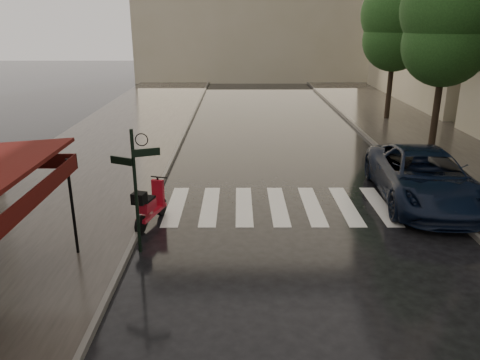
{
  "coord_description": "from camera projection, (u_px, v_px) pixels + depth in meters",
  "views": [
    {
      "loc": [
        1.22,
        -7.37,
        5.44
      ],
      "look_at": [
        1.27,
        4.38,
        1.4
      ],
      "focal_mm": 35.0,
      "sensor_mm": 36.0,
      "label": 1
    }
  ],
  "objects": [
    {
      "name": "parked_car",
      "position": [
        424.0,
        177.0,
        14.54
      ],
      "size": [
        3.1,
        5.99,
        1.61
      ],
      "primitive_type": "imported",
      "rotation": [
        0.0,
        0.0,
        -0.07
      ],
      "color": "black",
      "rests_on": "ground"
    },
    {
      "name": "crosswalk",
      "position": [
        295.0,
        206.0,
        14.41
      ],
      "size": [
        7.85,
        3.2,
        0.01
      ],
      "color": "silver",
      "rests_on": "ground"
    },
    {
      "name": "scooter",
      "position": [
        150.0,
        206.0,
        12.91
      ],
      "size": [
        0.78,
        1.8,
        1.21
      ],
      "rotation": [
        0.0,
        0.0,
        -0.27
      ],
      "color": "black",
      "rests_on": "ground"
    },
    {
      "name": "sidewalk_far",
      "position": [
        448.0,
        152.0,
        20.1
      ],
      "size": [
        5.5,
        60.0,
        0.12
      ],
      "primitive_type": "cube",
      "color": "#38332D",
      "rests_on": "ground"
    },
    {
      "name": "curb_far",
      "position": [
        383.0,
        151.0,
        20.08
      ],
      "size": [
        0.12,
        60.0,
        0.16
      ],
      "primitive_type": "cube",
      "color": "#595651",
      "rests_on": "ground"
    },
    {
      "name": "ground",
      "position": [
        173.0,
        327.0,
        8.73
      ],
      "size": [
        120.0,
        120.0,
        0.0
      ],
      "primitive_type": "plane",
      "color": "black",
      "rests_on": "ground"
    },
    {
      "name": "signpost",
      "position": [
        135.0,
        182.0,
        10.97
      ],
      "size": [
        1.17,
        0.29,
        3.1
      ],
      "color": "black",
      "rests_on": "ground"
    },
    {
      "name": "tree_mid",
      "position": [
        449.0,
        15.0,
        18.3
      ],
      "size": [
        3.8,
        3.8,
        8.34
      ],
      "color": "black",
      "rests_on": "sidewalk_far"
    },
    {
      "name": "curb_near",
      "position": [
        176.0,
        152.0,
        20.05
      ],
      "size": [
        0.12,
        60.0,
        0.16
      ],
      "primitive_type": "cube",
      "color": "#595651",
      "rests_on": "ground"
    },
    {
      "name": "tree_far",
      "position": [
        397.0,
        19.0,
        24.96
      ],
      "size": [
        3.8,
        3.8,
        8.16
      ],
      "color": "black",
      "rests_on": "sidewalk_far"
    },
    {
      "name": "sidewalk_near",
      "position": [
        105.0,
        152.0,
        20.04
      ],
      "size": [
        6.0,
        60.0,
        0.12
      ],
      "primitive_type": "cube",
      "color": "#38332D",
      "rests_on": "ground"
    }
  ]
}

